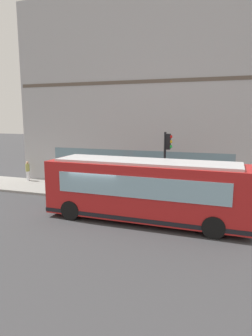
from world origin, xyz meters
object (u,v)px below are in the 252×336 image
at_px(pedestrian_walking_along_curb, 154,178).
at_px(traffic_light_near_corner, 167,154).
at_px(city_bus_nearside, 145,191).
at_px(newspaper_vending_box, 132,184).
at_px(pedestrian_near_building_entrance, 213,186).
at_px(fire_hydrant, 105,187).
at_px(pedestrian_near_hydrant, 28,170).

bearing_deg(pedestrian_walking_along_curb, traffic_light_near_corner, -150.51).
distance_m(city_bus_nearside, newspaper_vending_box, 5.52).
relative_size(traffic_light_near_corner, pedestrian_near_building_entrance, 2.30).
relative_size(fire_hydrant, pedestrian_near_building_entrance, 0.41).
distance_m(pedestrian_near_hydrant, newspaper_vending_box, 8.88).
bearing_deg(city_bus_nearside, newspaper_vending_box, 24.63).
bearing_deg(newspaper_vending_box, city_bus_nearside, -155.37).
height_order(fire_hydrant, pedestrian_near_hydrant, pedestrian_near_hydrant).
relative_size(pedestrian_near_building_entrance, pedestrian_walking_along_curb, 1.14).
xyz_separation_m(traffic_light_near_corner, newspaper_vending_box, (1.85, 2.74, -2.44)).
xyz_separation_m(city_bus_nearside, fire_hydrant, (3.93, 3.81, -1.04)).
height_order(city_bus_nearside, pedestrian_near_hydrant, city_bus_nearside).
distance_m(fire_hydrant, pedestrian_near_hydrant, 7.50).
xyz_separation_m(traffic_light_near_corner, fire_hydrant, (0.84, 4.28, -2.53)).
xyz_separation_m(fire_hydrant, pedestrian_walking_along_curb, (1.44, -2.99, 0.54)).
bearing_deg(pedestrian_near_hydrant, traffic_light_near_corner, -101.94).
distance_m(pedestrian_near_building_entrance, pedestrian_walking_along_curb, 4.27).
xyz_separation_m(fire_hydrant, pedestrian_near_building_entrance, (-0.24, -6.92, 0.69)).
distance_m(fire_hydrant, pedestrian_near_building_entrance, 6.96).
bearing_deg(pedestrian_near_building_entrance, pedestrian_walking_along_curb, 66.88).
xyz_separation_m(pedestrian_near_hydrant, newspaper_vending_box, (-0.60, -8.85, -0.42)).
height_order(fire_hydrant, newspaper_vending_box, newspaper_vending_box).
bearing_deg(newspaper_vending_box, traffic_light_near_corner, -124.12).
relative_size(pedestrian_walking_along_curb, pedestrian_near_hydrant, 1.03).
height_order(traffic_light_near_corner, pedestrian_walking_along_curb, traffic_light_near_corner).
height_order(pedestrian_walking_along_curb, newspaper_vending_box, pedestrian_walking_along_curb).
relative_size(city_bus_nearside, traffic_light_near_corner, 2.42).
distance_m(traffic_light_near_corner, pedestrian_walking_along_curb, 3.29).
xyz_separation_m(traffic_light_near_corner, pedestrian_near_building_entrance, (0.60, -2.64, -1.85)).
height_order(pedestrian_near_building_entrance, newspaper_vending_box, pedestrian_near_building_entrance).
height_order(fire_hydrant, pedestrian_walking_along_curb, pedestrian_walking_along_curb).
bearing_deg(pedestrian_walking_along_curb, pedestrian_near_building_entrance, -113.12).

